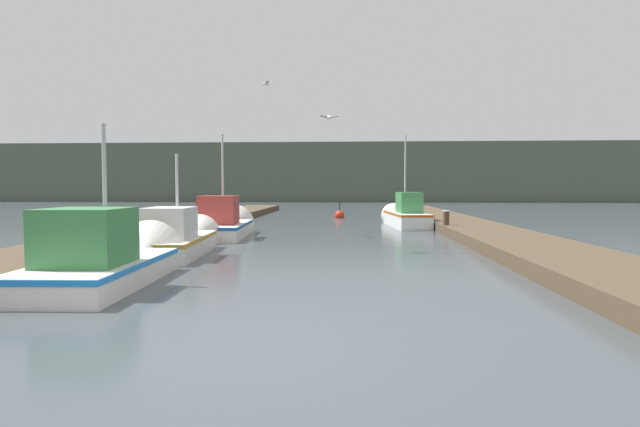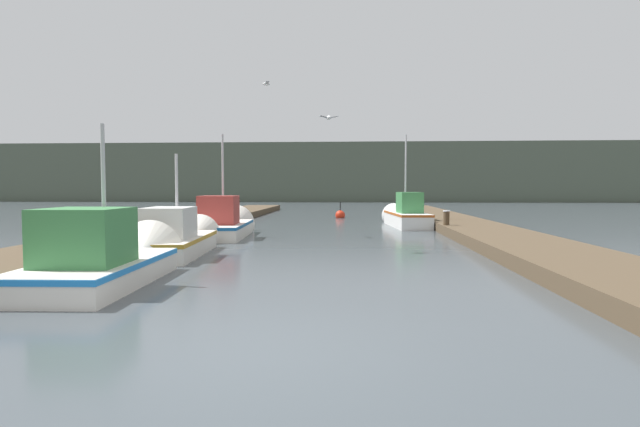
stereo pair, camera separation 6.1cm
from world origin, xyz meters
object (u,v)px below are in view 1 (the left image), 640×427
Objects in this scene: fishing_boat_3 at (404,215)px; seagull_lead at (266,84)px; fishing_boat_0 at (111,259)px; seagull_1 at (329,118)px; mooring_piling_1 at (446,222)px; mooring_piling_2 at (100,239)px; fishing_boat_1 at (181,238)px; mooring_piling_0 at (410,210)px; fishing_boat_2 at (225,224)px; channel_buoy at (340,215)px.

seagull_lead is (-5.84, -4.98, 5.32)m from fishing_boat_3.
seagull_1 reaches higher than fishing_boat_0.
mooring_piling_1 is 13.05m from mooring_piling_2.
fishing_boat_0 is 0.81× the size of fishing_boat_3.
fishing_boat_3 is 15.57m from mooring_piling_2.
seagull_lead is at bearing -144.80° from fishing_boat_3.
fishing_boat_1 reaches higher than mooring_piling_2.
mooring_piling_0 is 20.20m from mooring_piling_2.
fishing_boat_2 is at bearing -150.07° from fishing_boat_3.
channel_buoy is 16.02m from seagull_1.
mooring_piling_0 is 9.05m from mooring_piling_1.
seagull_lead is at bearing -79.14° from seagull_1.
fishing_boat_1 is 10.55m from mooring_piling_1.
fishing_boat_2 is 3.96× the size of mooring_piling_2.
mooring_piling_2 is (-9.54, -8.91, 0.19)m from mooring_piling_1.
fishing_boat_2 is (0.00, 5.04, 0.02)m from fishing_boat_1.
mooring_piling_2 reaches higher than channel_buoy.
fishing_boat_1 is at bearing 142.15° from seagull_lead.
fishing_boat_2 reaches higher than channel_buoy.
fishing_boat_0 is at bearing -129.61° from mooring_piling_1.
fishing_boat_3 is 4.39m from mooring_piling_1.
fishing_boat_2 is 5.16× the size of mooring_piling_0.
mooring_piling_2 reaches higher than mooring_piling_0.
mooring_piling_1 is at bearing -148.60° from seagull_1.
fishing_boat_3 is at bearing 105.70° from mooring_piling_1.
fishing_boat_1 is 8.97× the size of seagull_1.
fishing_boat_0 is 7.38m from seagull_1.
fishing_boat_2 is 5.59× the size of mooring_piling_1.
mooring_piling_1 is at bearing -79.56° from fishing_boat_3.
mooring_piling_2 is 9.96m from seagull_lead.
fishing_boat_3 is at bearing -70.54° from seagull_lead.
fishing_boat_3 reaches higher than fishing_boat_0.
mooring_piling_2 is at bearing 141.90° from seagull_lead.
fishing_boat_0 reaches higher than mooring_piling_1.
channel_buoy is at bearing -108.88° from seagull_1.
fishing_boat_3 is 6.17× the size of mooring_piling_1.
mooring_piling_1 is 0.87× the size of channel_buoy.
fishing_boat_0 is at bearing 149.87° from seagull_lead.
seagull_1 is (-0.02, -15.58, 3.72)m from channel_buoy.
fishing_boat_1 is at bearing -8.78° from seagull_1.
mooring_piling_1 is 8.86m from seagull_lead.
mooring_piling_1 is 7.72m from seagull_1.
channel_buoy is (-3.22, 6.03, -0.34)m from fishing_boat_3.
seagull_1 is at bearing -171.35° from seagull_lead.
seagull_1 reaches higher than mooring_piling_2.
fishing_boat_1 is at bearing -118.91° from mooring_piling_0.
channel_buoy is (-4.12, 1.21, -0.35)m from mooring_piling_0.
seagull_1 is at bearing 35.12° from mooring_piling_2.
seagull_1 is (-4.14, -14.37, 3.37)m from mooring_piling_0.
fishing_boat_2 is 13.08m from mooring_piling_0.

